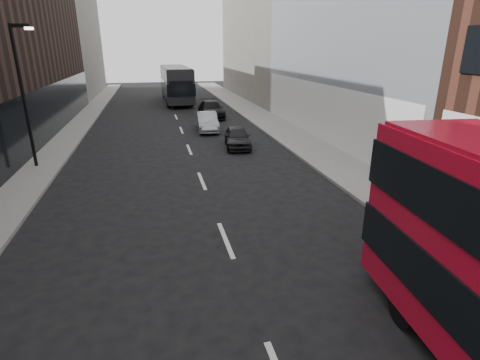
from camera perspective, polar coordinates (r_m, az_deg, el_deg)
sidewalk_right at (r=30.13m, az=5.73°, el=7.97°), size 3.00×80.00×0.15m
sidewalk_left at (r=29.20m, az=-24.67°, el=5.91°), size 2.00×80.00×0.15m
building_victorian at (r=48.95m, az=3.14°, el=23.73°), size 6.50×24.00×21.00m
building_left_mid at (r=34.29m, az=-30.83°, el=18.53°), size 5.00×24.00×14.00m
building_left_far at (r=55.75m, az=-24.14°, el=18.41°), size 5.00×20.00×13.00m
street_lamp at (r=21.92m, az=-30.11°, el=12.05°), size 1.06×0.22×7.00m
grey_bus at (r=45.38m, az=-9.73°, el=14.32°), size 3.16×12.47×4.00m
car_a at (r=24.13m, az=-0.41°, el=6.58°), size 2.06×4.03×1.31m
car_b at (r=29.14m, az=-5.04°, el=8.85°), size 1.71×4.31×1.40m
car_c at (r=34.91m, az=-4.41°, el=10.70°), size 2.16×5.09×1.46m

